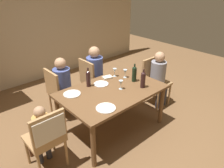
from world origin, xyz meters
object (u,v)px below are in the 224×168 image
object	(u,v)px
wine_glass_centre	(115,71)
person_child_small	(42,131)
chair_left_end	(47,134)
person_man_bearded	(159,75)
wine_bottle_short_olive	(143,79)
chair_far_right	(92,78)
wine_bottle_dark_red	(134,73)
wine_bottle_tall_green	(88,78)
person_woman_host	(96,71)
handbag	(37,145)
chair_far_left	(59,90)
wine_glass_near_left	(121,83)
wine_glass_near_right	(125,72)
dinner_plate_host	(106,108)
person_man_guest	(64,83)
chair_right_end	(154,78)
dinner_plate_guest_right	(101,84)
dinner_plate_guest_left	(72,94)
dining_table	(112,94)

from	to	relation	value
wine_glass_centre	person_child_small	bearing A→B (deg)	-168.50
chair_left_end	person_man_bearded	size ratio (longest dim) A/B	0.84
chair_left_end	wine_bottle_short_olive	world-z (taller)	wine_bottle_short_olive
chair_far_right	wine_bottle_dark_red	distance (m)	1.01
wine_bottle_dark_red	wine_bottle_tall_green	bearing A→B (deg)	151.69
person_woman_host	handbag	xyz separation A→B (m)	(-1.57, -0.55, -0.56)
chair_far_left	wine_bottle_dark_red	world-z (taller)	wine_bottle_dark_red
chair_far_right	person_man_bearded	size ratio (longest dim) A/B	0.84
wine_glass_near_left	wine_glass_near_right	world-z (taller)	same
chair_left_end	wine_bottle_short_olive	size ratio (longest dim) A/B	2.96
wine_glass_centre	wine_glass_near_left	bearing A→B (deg)	-121.46
person_child_small	dinner_plate_host	xyz separation A→B (m)	(0.77, -0.36, 0.19)
person_man_guest	wine_glass_near_right	size ratio (longest dim) A/B	7.46
chair_right_end	wine_bottle_tall_green	distance (m)	1.45
person_child_small	wine_glass_near_right	distance (m)	1.69
person_woman_host	dinner_plate_host	distance (m)	1.48
person_woman_host	wine_glass_near_right	bearing A→B (deg)	6.74
chair_far_left	person_woman_host	size ratio (longest dim) A/B	0.79
person_woman_host	handbag	distance (m)	1.76
person_woman_host	dinner_plate_guest_right	world-z (taller)	person_woman_host
wine_bottle_tall_green	wine_glass_near_left	bearing A→B (deg)	-52.94
wine_bottle_tall_green	chair_right_end	bearing A→B (deg)	-10.47
chair_far_left	dinner_plate_guest_left	world-z (taller)	chair_far_left
wine_bottle_dark_red	wine_glass_near_right	bearing A→B (deg)	92.02
wine_bottle_short_olive	wine_glass_centre	size ratio (longest dim) A/B	2.08
chair_left_end	person_woman_host	xyz separation A→B (m)	(1.57, 1.02, 0.07)
wine_glass_near_right	handbag	bearing A→B (deg)	174.26
person_man_bearded	handbag	bearing A→B (deg)	-9.01
chair_far_left	wine_bottle_short_olive	world-z (taller)	wine_bottle_short_olive
chair_right_end	dinner_plate_guest_left	xyz separation A→B (m)	(-1.73, 0.21, 0.21)
person_child_small	dinner_plate_guest_left	bearing A→B (deg)	22.88
person_child_small	wine_glass_centre	size ratio (longest dim) A/B	6.28
chair_right_end	person_man_bearded	xyz separation A→B (m)	(0.00, -0.11, 0.10)
person_woman_host	person_man_bearded	xyz separation A→B (m)	(0.80, -0.92, -0.03)
person_man_guest	wine_bottle_tall_green	world-z (taller)	person_man_guest
wine_bottle_tall_green	wine_glass_centre	size ratio (longest dim) A/B	2.13
handbag	wine_glass_centre	bearing A→B (deg)	-0.35
chair_left_end	handbag	bearing A→B (deg)	90.00
chair_right_end	dinner_plate_host	distance (m)	1.67
chair_left_end	wine_bottle_tall_green	bearing A→B (deg)	25.26
person_child_small	dinner_plate_guest_left	distance (m)	0.72
dining_table	wine_bottle_dark_red	size ratio (longest dim) A/B	5.16
wine_bottle_short_olive	dinner_plate_host	size ratio (longest dim) A/B	1.16
person_child_small	wine_glass_centre	bearing A→B (deg)	11.50
chair_far_right	wine_glass_near_left	xyz separation A→B (m)	(-0.16, -0.97, 0.31)
chair_left_end	wine_glass_near_right	bearing A→B (deg)	10.51
chair_far_left	wine_glass_centre	distance (m)	1.04
dining_table	dinner_plate_guest_left	size ratio (longest dim) A/B	6.20
dinner_plate_host	person_child_small	bearing A→B (deg)	154.63
wine_glass_near_left	dinner_plate_host	size ratio (longest dim) A/B	0.56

